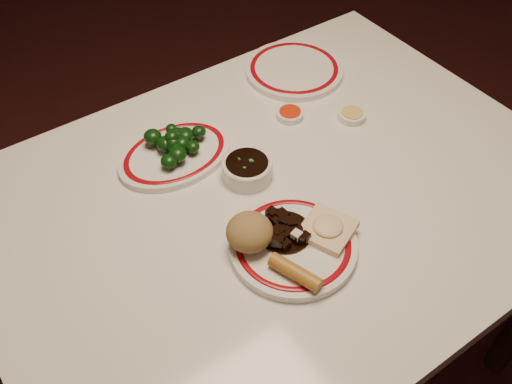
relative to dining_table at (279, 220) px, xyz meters
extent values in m
plane|color=black|center=(0.00, 0.00, -0.66)|extent=(7.00, 7.00, 0.00)
cube|color=white|center=(0.00, 0.00, 0.07)|extent=(1.20, 0.90, 0.04)
cylinder|color=black|center=(-0.54, 0.39, -0.30)|extent=(0.06, 0.06, 0.71)
cylinder|color=black|center=(0.54, 0.39, -0.30)|extent=(0.06, 0.06, 0.71)
cylinder|color=white|center=(-0.07, -0.13, 0.10)|extent=(0.31, 0.31, 0.02)
torus|color=maroon|center=(-0.07, -0.13, 0.11)|extent=(0.27, 0.27, 0.00)
ellipsoid|color=olive|center=(-0.14, -0.09, 0.14)|extent=(0.09, 0.09, 0.06)
cylinder|color=#AF7B2B|center=(-0.11, -0.19, 0.12)|extent=(0.06, 0.10, 0.03)
cube|color=beige|center=(0.00, -0.15, 0.12)|extent=(0.12, 0.12, 0.01)
ellipsoid|color=beige|center=(0.00, -0.15, 0.13)|extent=(0.06, 0.06, 0.02)
cylinder|color=black|center=(-0.07, -0.10, 0.11)|extent=(0.10, 0.10, 0.00)
cube|color=black|center=(-0.06, -0.07, 0.12)|extent=(0.03, 0.03, 0.02)
cube|color=black|center=(-0.07, -0.11, 0.12)|extent=(0.02, 0.02, 0.02)
cube|color=black|center=(-0.07, -0.09, 0.12)|extent=(0.02, 0.02, 0.02)
cube|color=black|center=(-0.09, -0.13, 0.12)|extent=(0.02, 0.02, 0.02)
cube|color=black|center=(-0.08, -0.12, 0.13)|extent=(0.02, 0.02, 0.02)
cube|color=black|center=(-0.10, -0.12, 0.13)|extent=(0.03, 0.03, 0.02)
cube|color=black|center=(-0.07, -0.08, 0.13)|extent=(0.02, 0.02, 0.02)
cube|color=black|center=(-0.06, -0.09, 0.13)|extent=(0.03, 0.03, 0.02)
cube|color=black|center=(-0.10, -0.07, 0.12)|extent=(0.02, 0.02, 0.02)
cube|color=black|center=(-0.06, -0.14, 0.12)|extent=(0.02, 0.02, 0.02)
cube|color=black|center=(-0.06, -0.12, 0.12)|extent=(0.02, 0.02, 0.02)
cube|color=black|center=(-0.06, -0.08, 0.13)|extent=(0.02, 0.02, 0.02)
cube|color=black|center=(-0.09, -0.11, 0.13)|extent=(0.02, 0.02, 0.02)
cube|color=black|center=(-0.05, -0.12, 0.12)|extent=(0.03, 0.03, 0.02)
cube|color=black|center=(-0.09, -0.12, 0.13)|extent=(0.03, 0.03, 0.02)
cube|color=black|center=(-0.07, -0.07, 0.12)|extent=(0.03, 0.03, 0.02)
cube|color=black|center=(-0.07, -0.06, 0.13)|extent=(0.02, 0.02, 0.02)
cube|color=black|center=(-0.05, -0.11, 0.13)|extent=(0.02, 0.02, 0.02)
cube|color=black|center=(-0.05, -0.14, 0.13)|extent=(0.02, 0.02, 0.02)
cube|color=beige|center=(-0.05, -0.11, 0.12)|extent=(0.02, 0.02, 0.01)
cube|color=beige|center=(-0.10, -0.08, 0.13)|extent=(0.02, 0.02, 0.01)
cube|color=beige|center=(-0.06, -0.13, 0.13)|extent=(0.02, 0.02, 0.01)
torus|color=maroon|center=(-0.13, 0.21, 0.11)|extent=(0.23, 0.23, 0.00)
cylinder|color=#23471C|center=(-0.11, 0.24, 0.11)|extent=(0.01, 0.01, 0.02)
ellipsoid|color=black|center=(-0.11, 0.24, 0.13)|extent=(0.03, 0.03, 0.02)
cylinder|color=#23471C|center=(-0.16, 0.17, 0.11)|extent=(0.01, 0.01, 0.01)
ellipsoid|color=black|center=(-0.16, 0.17, 0.13)|extent=(0.04, 0.04, 0.03)
cylinder|color=#23471C|center=(-0.11, 0.26, 0.11)|extent=(0.01, 0.01, 0.01)
ellipsoid|color=black|center=(-0.11, 0.26, 0.13)|extent=(0.03, 0.03, 0.02)
cylinder|color=#23471C|center=(-0.13, 0.21, 0.11)|extent=(0.01, 0.01, 0.01)
ellipsoid|color=black|center=(-0.13, 0.21, 0.13)|extent=(0.03, 0.03, 0.03)
cylinder|color=#23471C|center=(-0.06, 0.21, 0.11)|extent=(0.01, 0.01, 0.01)
ellipsoid|color=black|center=(-0.06, 0.21, 0.13)|extent=(0.03, 0.03, 0.02)
cylinder|color=#23471C|center=(-0.09, 0.23, 0.11)|extent=(0.01, 0.01, 0.01)
ellipsoid|color=black|center=(-0.09, 0.23, 0.13)|extent=(0.04, 0.04, 0.03)
cylinder|color=#23471C|center=(-0.13, 0.21, 0.11)|extent=(0.01, 0.01, 0.01)
ellipsoid|color=black|center=(-0.13, 0.21, 0.13)|extent=(0.04, 0.04, 0.03)
cylinder|color=#23471C|center=(-0.13, 0.21, 0.11)|extent=(0.01, 0.01, 0.01)
ellipsoid|color=black|center=(-0.13, 0.21, 0.12)|extent=(0.03, 0.03, 0.02)
cylinder|color=#23471C|center=(-0.14, 0.18, 0.11)|extent=(0.01, 0.01, 0.01)
ellipsoid|color=black|center=(-0.14, 0.18, 0.13)|extent=(0.04, 0.04, 0.03)
cylinder|color=#23471C|center=(-0.10, 0.18, 0.11)|extent=(0.01, 0.01, 0.01)
ellipsoid|color=black|center=(-0.10, 0.18, 0.13)|extent=(0.03, 0.03, 0.02)
cylinder|color=#23471C|center=(-0.11, 0.20, 0.11)|extent=(0.01, 0.01, 0.01)
ellipsoid|color=black|center=(-0.11, 0.20, 0.13)|extent=(0.04, 0.04, 0.03)
cylinder|color=#23471C|center=(-0.14, 0.22, 0.11)|extent=(0.01, 0.01, 0.01)
ellipsoid|color=black|center=(-0.14, 0.22, 0.13)|extent=(0.04, 0.04, 0.03)
cylinder|color=#23471C|center=(-0.09, 0.22, 0.11)|extent=(0.01, 0.01, 0.01)
ellipsoid|color=black|center=(-0.09, 0.22, 0.13)|extent=(0.04, 0.04, 0.03)
cylinder|color=#23471C|center=(-0.11, 0.23, 0.11)|extent=(0.01, 0.01, 0.01)
ellipsoid|color=black|center=(-0.11, 0.23, 0.13)|extent=(0.04, 0.04, 0.03)
cylinder|color=#23471C|center=(-0.11, 0.21, 0.11)|extent=(0.01, 0.01, 0.01)
ellipsoid|color=black|center=(-0.11, 0.21, 0.13)|extent=(0.03, 0.03, 0.03)
cylinder|color=#23471C|center=(-0.15, 0.25, 0.11)|extent=(0.01, 0.01, 0.01)
ellipsoid|color=black|center=(-0.15, 0.25, 0.13)|extent=(0.04, 0.04, 0.03)
ellipsoid|color=black|center=(-0.13, 0.21, 0.14)|extent=(0.03, 0.03, 0.03)
ellipsoid|color=black|center=(-0.13, 0.22, 0.15)|extent=(0.03, 0.03, 0.02)
ellipsoid|color=black|center=(-0.13, 0.22, 0.14)|extent=(0.03, 0.03, 0.02)
ellipsoid|color=black|center=(-0.11, 0.22, 0.14)|extent=(0.03, 0.03, 0.02)
cylinder|color=white|center=(-0.03, 0.07, 0.11)|extent=(0.10, 0.10, 0.04)
cylinder|color=black|center=(-0.03, 0.07, 0.13)|extent=(0.09, 0.09, 0.00)
cylinder|color=white|center=(0.16, 0.18, 0.10)|extent=(0.06, 0.06, 0.02)
cylinder|color=red|center=(0.16, 0.18, 0.11)|extent=(0.05, 0.05, 0.00)
cylinder|color=white|center=(0.27, 0.09, 0.10)|extent=(0.06, 0.06, 0.02)
cylinder|color=#D0BA55|center=(0.27, 0.09, 0.11)|extent=(0.05, 0.05, 0.00)
cylinder|color=white|center=(0.27, 0.31, 0.10)|extent=(0.31, 0.31, 0.02)
torus|color=maroon|center=(0.27, 0.31, 0.11)|extent=(0.27, 0.27, 0.00)
camera|label=1|loc=(-0.50, -0.62, 0.95)|focal=40.00mm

